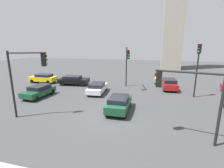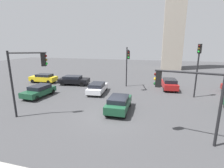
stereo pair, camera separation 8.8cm
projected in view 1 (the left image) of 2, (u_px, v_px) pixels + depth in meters
ground_plane at (111, 115)px, 14.13m from camera, size 99.55×99.55×0.00m
traffic_light_0 at (198, 61)px, 18.00m from camera, size 0.44×0.49×5.89m
traffic_light_1 at (187, 89)px, 9.94m from camera, size 3.80×0.91×4.53m
traffic_light_2 at (127, 60)px, 21.63m from camera, size 0.90×2.92×5.44m
traffic_light_3 at (27, 71)px, 13.08m from camera, size 2.73×1.28×5.39m
car_0 at (74, 80)px, 24.46m from camera, size 4.46×2.39×1.32m
car_1 at (169, 84)px, 22.02m from camera, size 2.07×4.04×1.43m
car_2 at (119, 103)px, 14.84m from camera, size 1.80×3.97×1.40m
car_3 at (39, 91)px, 18.94m from camera, size 2.06×4.02×1.30m
car_4 at (43, 78)px, 25.79m from camera, size 4.10×1.77×1.35m
car_5 at (97, 88)px, 20.36m from camera, size 2.07×4.18×1.27m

